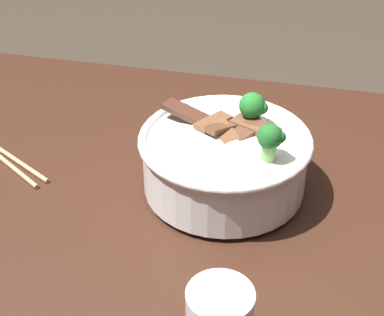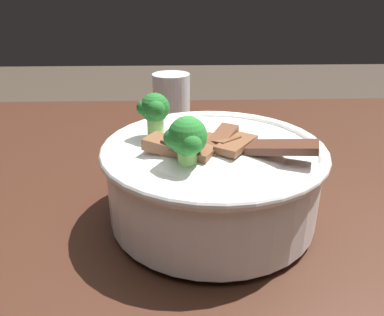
{
  "view_description": "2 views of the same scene",
  "coord_description": "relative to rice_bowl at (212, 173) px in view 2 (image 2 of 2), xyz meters",
  "views": [
    {
      "loc": [
        0.26,
        -0.6,
        1.3
      ],
      "look_at": [
        0.11,
        0.04,
        0.85
      ],
      "focal_mm": 55.73,
      "sensor_mm": 36.0,
      "label": 1
    },
    {
      "loc": [
        0.18,
        0.44,
        1.02
      ],
      "look_at": [
        0.17,
        0.03,
        0.84
      ],
      "focal_mm": 35.06,
      "sensor_mm": 36.0,
      "label": 2
    }
  ],
  "objects": [
    {
      "name": "dining_table",
      "position": [
        -0.15,
        -0.07,
        -0.19
      ],
      "size": [
        1.2,
        0.85,
        0.78
      ],
      "color": "#381E14",
      "rests_on": "ground"
    },
    {
      "name": "rice_bowl",
      "position": [
        0.0,
        0.0,
        0.0
      ],
      "size": [
        0.24,
        0.24,
        0.14
      ],
      "color": "white",
      "rests_on": "dining_table"
    },
    {
      "name": "drinking_glass",
      "position": [
        0.05,
        -0.29,
        -0.01
      ],
      "size": [
        0.07,
        0.07,
        0.11
      ],
      "color": "white",
      "rests_on": "dining_table"
    }
  ]
}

